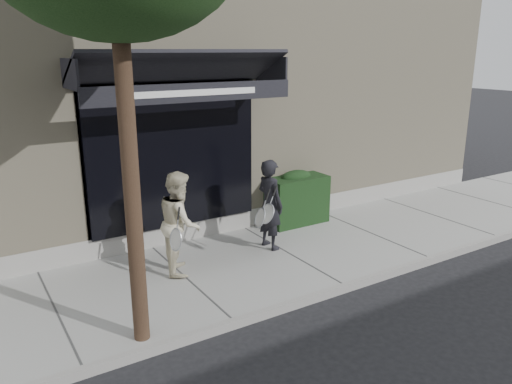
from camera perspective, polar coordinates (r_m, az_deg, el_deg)
ground at (r=9.20m, az=3.56°, el=-7.55°), size 80.00×80.00×0.00m
sidewalk at (r=9.18m, az=3.56°, el=-7.21°), size 20.00×3.00×0.12m
curb at (r=8.09m, az=10.06°, el=-10.72°), size 20.00×0.10×0.14m
building_facade at (r=12.82m, az=-9.48°, el=11.59°), size 14.30×8.04×5.64m
hedge at (r=10.54m, az=4.55°, el=-0.68°), size 1.30×0.70×1.14m
pedestrian_front at (r=9.08m, az=1.60°, el=-1.44°), size 0.79×0.87×1.67m
pedestrian_back at (r=8.21m, az=-8.68°, el=-3.44°), size 0.91×1.02×1.69m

